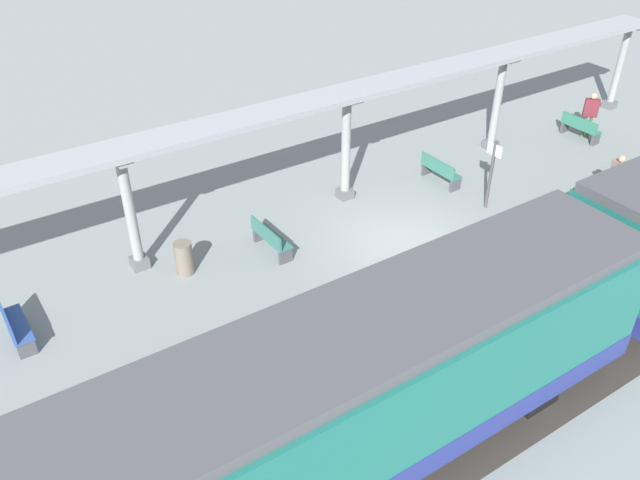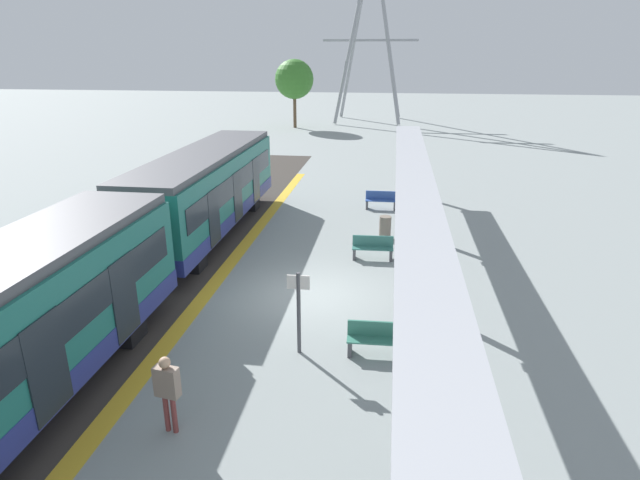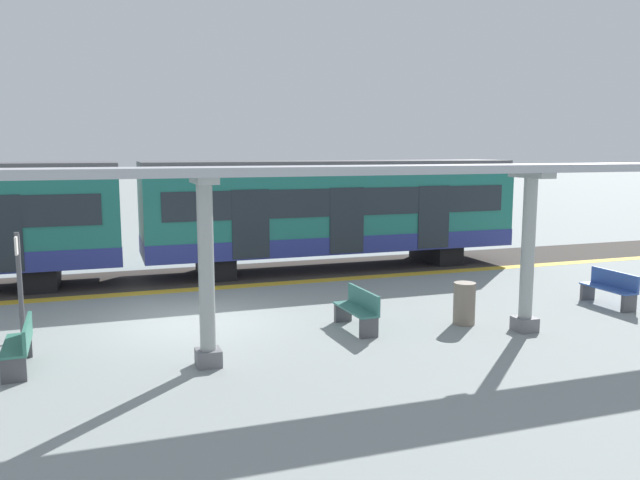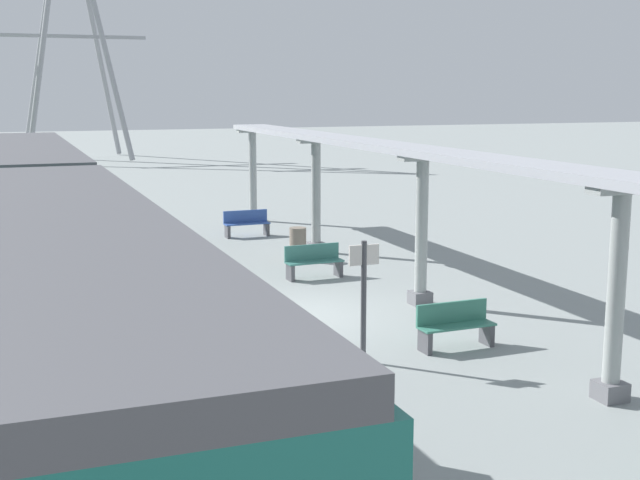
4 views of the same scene
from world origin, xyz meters
TOP-DOWN VIEW (x-y plane):
  - ground_plane at (0.00, 0.00)m, footprint 176.00×176.00m
  - tactile_edge_strip at (-3.30, 0.00)m, footprint 0.50×34.49m
  - trackbed at (-5.14, 0.00)m, footprint 3.20×46.49m
  - train_near_carriage at (-5.14, -7.26)m, footprint 2.65×11.97m
  - train_far_carriage at (-5.14, 5.29)m, footprint 2.65×11.97m
  - canopy_pillar_second at (3.09, -6.49)m, footprint 1.10×0.44m
  - canopy_pillar_third at (3.09, -0.08)m, footprint 1.10×0.44m
  - canopy_pillar_fourth at (3.09, 6.65)m, footprint 1.10×0.44m
  - canopy_pillar_fifth at (3.09, 13.30)m, footprint 1.10×0.44m
  - canopy_beam at (3.09, 0.03)m, footprint 1.20×27.35m
  - bench_near_end at (2.19, -3.21)m, footprint 1.51×0.48m
  - bench_far_end at (1.90, 10.05)m, footprint 1.51×0.46m
  - bench_extra_slot at (1.79, 3.36)m, footprint 1.52×0.50m
  - trash_bin at (2.19, 5.72)m, footprint 0.48×0.48m
  - platform_info_sign at (0.23, -3.39)m, footprint 0.56×0.10m
  - passenger_waiting_near_edge at (-1.79, -6.68)m, footprint 0.53×0.31m
  - electricity_pylon at (-0.54, 44.70)m, footprint 10.07×7.09m

SIDE VIEW (x-z plane):
  - ground_plane at x=0.00m, z-range 0.00..0.00m
  - trackbed at x=-5.14m, z-range 0.00..0.01m
  - tactile_edge_strip at x=-3.30m, z-range 0.00..0.01m
  - bench_near_end at x=2.19m, z-range 0.01..0.87m
  - bench_far_end at x=1.90m, z-range 0.01..0.87m
  - bench_extra_slot at x=1.79m, z-range 0.01..0.87m
  - trash_bin at x=2.19m, z-range 0.00..0.93m
  - passenger_waiting_near_edge at x=-1.79m, z-range 0.21..1.93m
  - platform_info_sign at x=0.23m, z-range 0.23..2.43m
  - canopy_pillar_second at x=3.09m, z-range 0.03..3.40m
  - canopy_pillar_third at x=3.09m, z-range 0.03..3.40m
  - canopy_pillar_fourth at x=3.09m, z-range 0.03..3.40m
  - canopy_pillar_fifth at x=3.09m, z-range 0.03..3.40m
  - train_near_carriage at x=-5.14m, z-range 0.09..3.57m
  - train_far_carriage at x=-5.14m, z-range 0.09..3.57m
  - canopy_beam at x=3.09m, z-range 3.38..3.54m
  - electricity_pylon at x=-0.54m, z-range 0.14..18.71m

